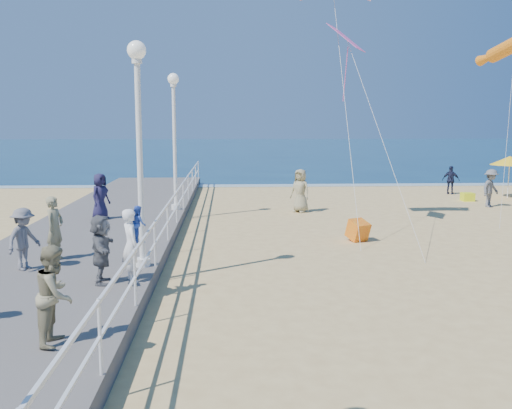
{
  "coord_description": "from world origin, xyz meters",
  "views": [
    {
      "loc": [
        -3.28,
        -13.58,
        3.89
      ],
      "look_at": [
        -2.5,
        2.0,
        1.6
      ],
      "focal_mm": 40.0,
      "sensor_mm": 36.0,
      "label": 1
    }
  ],
  "objects_px": {
    "spectator_5": "(101,249)",
    "beach_walker_c": "(300,191)",
    "beach_walker_a": "(491,188)",
    "box_kite": "(358,232)",
    "toddler_held": "(138,224)",
    "beach_walker_b": "(451,180)",
    "spectator_4": "(100,196)",
    "spectator_6": "(55,228)",
    "beach_umbrella": "(510,161)",
    "spectator_1": "(55,294)",
    "woman_holding_toddler": "(131,245)",
    "lamp_post_far": "(174,127)",
    "beach_chair_left": "(467,197)",
    "spectator_2": "(24,239)",
    "lamp_post_mid": "(139,131)"
  },
  "relations": [
    {
      "from": "spectator_1",
      "to": "beach_walker_b",
      "type": "height_order",
      "value": "spectator_1"
    },
    {
      "from": "spectator_2",
      "to": "beach_umbrella",
      "type": "bearing_deg",
      "value": -27.35
    },
    {
      "from": "spectator_5",
      "to": "beach_walker_a",
      "type": "relative_size",
      "value": 0.87
    },
    {
      "from": "spectator_5",
      "to": "beach_walker_b",
      "type": "xyz_separation_m",
      "value": [
        14.67,
        17.61,
        -0.39
      ]
    },
    {
      "from": "spectator_5",
      "to": "spectator_6",
      "type": "distance_m",
      "value": 2.77
    },
    {
      "from": "toddler_held",
      "to": "beach_walker_b",
      "type": "xyz_separation_m",
      "value": [
        13.91,
        17.32,
        -0.89
      ]
    },
    {
      "from": "toddler_held",
      "to": "spectator_5",
      "type": "relative_size",
      "value": 0.54
    },
    {
      "from": "lamp_post_mid",
      "to": "spectator_5",
      "type": "height_order",
      "value": "lamp_post_mid"
    },
    {
      "from": "spectator_2",
      "to": "toddler_held",
      "type": "bearing_deg",
      "value": -83.72
    },
    {
      "from": "lamp_post_mid",
      "to": "beach_walker_b",
      "type": "xyz_separation_m",
      "value": [
        14.01,
        16.18,
        -2.9
      ]
    },
    {
      "from": "spectator_2",
      "to": "beach_umbrella",
      "type": "xyz_separation_m",
      "value": [
        19.06,
        14.69,
        0.77
      ]
    },
    {
      "from": "beach_walker_a",
      "to": "box_kite",
      "type": "relative_size",
      "value": 2.9
    },
    {
      "from": "lamp_post_far",
      "to": "beach_walker_c",
      "type": "bearing_deg",
      "value": 16.71
    },
    {
      "from": "toddler_held",
      "to": "woman_holding_toddler",
      "type": "bearing_deg",
      "value": 111.5
    },
    {
      "from": "spectator_6",
      "to": "beach_umbrella",
      "type": "xyz_separation_m",
      "value": [
        18.62,
        13.7,
        0.7
      ]
    },
    {
      "from": "spectator_1",
      "to": "spectator_6",
      "type": "bearing_deg",
      "value": 17.24
    },
    {
      "from": "spectator_2",
      "to": "beach_walker_c",
      "type": "relative_size",
      "value": 0.8
    },
    {
      "from": "spectator_5",
      "to": "beach_walker_a",
      "type": "distance_m",
      "value": 19.58
    },
    {
      "from": "toddler_held",
      "to": "spectator_5",
      "type": "bearing_deg",
      "value": 87.05
    },
    {
      "from": "lamp_post_mid",
      "to": "woman_holding_toddler",
      "type": "height_order",
      "value": "lamp_post_mid"
    },
    {
      "from": "woman_holding_toddler",
      "to": "beach_umbrella",
      "type": "relative_size",
      "value": 0.75
    },
    {
      "from": "box_kite",
      "to": "lamp_post_far",
      "type": "bearing_deg",
      "value": 117.48
    },
    {
      "from": "spectator_6",
      "to": "box_kite",
      "type": "relative_size",
      "value": 2.7
    },
    {
      "from": "spectator_1",
      "to": "box_kite",
      "type": "bearing_deg",
      "value": -36.12
    },
    {
      "from": "spectator_6",
      "to": "beach_walker_a",
      "type": "bearing_deg",
      "value": -40.71
    },
    {
      "from": "spectator_2",
      "to": "spectator_5",
      "type": "height_order",
      "value": "spectator_5"
    },
    {
      "from": "beach_walker_a",
      "to": "beach_walker_b",
      "type": "height_order",
      "value": "beach_walker_a"
    },
    {
      "from": "lamp_post_far",
      "to": "beach_walker_a",
      "type": "bearing_deg",
      "value": 10.27
    },
    {
      "from": "spectator_4",
      "to": "beach_walker_a",
      "type": "xyz_separation_m",
      "value": [
        16.49,
        4.68,
        -0.36
      ]
    },
    {
      "from": "spectator_4",
      "to": "beach_chair_left",
      "type": "height_order",
      "value": "spectator_4"
    },
    {
      "from": "spectator_1",
      "to": "spectator_4",
      "type": "xyz_separation_m",
      "value": [
        -1.83,
        11.64,
        0.03
      ]
    },
    {
      "from": "spectator_2",
      "to": "beach_chair_left",
      "type": "bearing_deg",
      "value": -25.28
    },
    {
      "from": "spectator_4",
      "to": "beach_walker_b",
      "type": "xyz_separation_m",
      "value": [
        16.49,
        9.33,
        -0.46
      ]
    },
    {
      "from": "toddler_held",
      "to": "spectator_2",
      "type": "xyz_separation_m",
      "value": [
        -2.84,
        0.96,
        -0.51
      ]
    },
    {
      "from": "spectator_5",
      "to": "beach_walker_c",
      "type": "xyz_separation_m",
      "value": [
        5.85,
        11.98,
        -0.22
      ]
    },
    {
      "from": "spectator_4",
      "to": "beach_walker_c",
      "type": "height_order",
      "value": "spectator_4"
    },
    {
      "from": "toddler_held",
      "to": "beach_walker_b",
      "type": "distance_m",
      "value": 22.23
    },
    {
      "from": "spectator_4",
      "to": "spectator_6",
      "type": "relative_size",
      "value": 1.02
    },
    {
      "from": "lamp_post_far",
      "to": "spectator_1",
      "type": "xyz_separation_m",
      "value": [
        -0.65,
        -13.79,
        -2.47
      ]
    },
    {
      "from": "spectator_5",
      "to": "spectator_6",
      "type": "bearing_deg",
      "value": 28.55
    },
    {
      "from": "spectator_2",
      "to": "beach_umbrella",
      "type": "height_order",
      "value": "beach_umbrella"
    },
    {
      "from": "spectator_1",
      "to": "beach_walker_c",
      "type": "xyz_separation_m",
      "value": [
        5.83,
        15.35,
        -0.26
      ]
    },
    {
      "from": "spectator_2",
      "to": "beach_umbrella",
      "type": "distance_m",
      "value": 24.08
    },
    {
      "from": "lamp_post_far",
      "to": "beach_walker_b",
      "type": "xyz_separation_m",
      "value": [
        14.01,
        7.18,
        -2.9
      ]
    },
    {
      "from": "spectator_1",
      "to": "spectator_4",
      "type": "height_order",
      "value": "spectator_4"
    },
    {
      "from": "beach_walker_a",
      "to": "beach_chair_left",
      "type": "relative_size",
      "value": 3.16
    },
    {
      "from": "spectator_6",
      "to": "beach_chair_left",
      "type": "xyz_separation_m",
      "value": [
        16.14,
        12.78,
        -1.01
      ]
    },
    {
      "from": "beach_umbrella",
      "to": "beach_chair_left",
      "type": "xyz_separation_m",
      "value": [
        -2.48,
        -0.93,
        -1.71
      ]
    },
    {
      "from": "beach_walker_a",
      "to": "beach_walker_c",
      "type": "xyz_separation_m",
      "value": [
        -8.82,
        -0.98,
        0.06
      ]
    },
    {
      "from": "beach_walker_c",
      "to": "toddler_held",
      "type": "bearing_deg",
      "value": -73.83
    }
  ]
}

